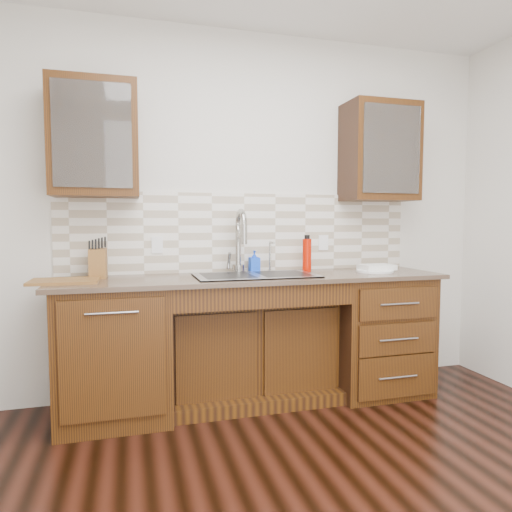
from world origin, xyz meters
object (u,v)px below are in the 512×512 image
object	(u,v)px
knife_block	(98,263)
plate	(375,271)
cutting_board	(65,281)
soap_bottle	(254,261)
water_bottle	(307,255)

from	to	relation	value
knife_block	plate	bearing A→B (deg)	-3.86
knife_block	cutting_board	distance (m)	0.29
knife_block	cutting_board	xyz separation A→B (m)	(-0.19, -0.20, -0.09)
soap_bottle	plate	bearing A→B (deg)	-17.47
knife_block	cutting_board	bearing A→B (deg)	-131.45
plate	knife_block	world-z (taller)	knife_block
plate	knife_block	bearing A→B (deg)	174.36
soap_bottle	cutting_board	world-z (taller)	soap_bottle
water_bottle	plate	size ratio (longest dim) A/B	0.90
plate	knife_block	xyz separation A→B (m)	(-1.98, 0.20, 0.09)
knife_block	cutting_board	world-z (taller)	knife_block
soap_bottle	water_bottle	size ratio (longest dim) A/B	0.65
water_bottle	plate	world-z (taller)	water_bottle
knife_block	water_bottle	bearing A→B (deg)	0.68
cutting_board	water_bottle	bearing A→B (deg)	5.79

